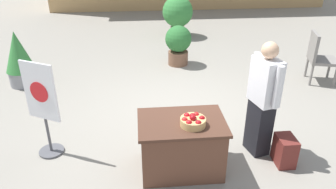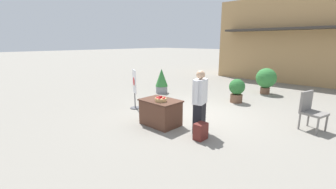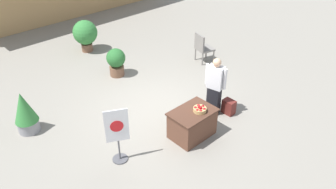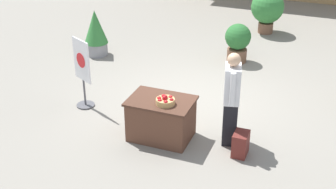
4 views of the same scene
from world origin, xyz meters
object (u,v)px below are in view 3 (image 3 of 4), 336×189
Objects in this scene: person_visitor at (215,86)px; poster_board at (118,134)px; display_table at (192,123)px; apple_basket at (200,109)px; patio_chair at (202,47)px; backpack at (229,107)px; potted_plant_near_right at (116,61)px; potted_plant_near_left at (85,33)px; potted_plant_far_right at (25,112)px.

person_visitor is 3.03m from poster_board.
apple_basket is at bearing -41.93° from display_table.
person_visitor is at bearing -117.15° from patio_chair.
backpack is 0.30× the size of poster_board.
apple_basket is 2.09m from poster_board.
patio_chair is 1.12× the size of potted_plant_near_right.
apple_basket is at bearing 7.17° from person_visitor.
potted_plant_near_left is at bearing 84.78° from apple_basket.
apple_basket is at bearing -124.13° from patio_chair.
patio_chair is (3.11, 2.70, -0.22)m from apple_basket.
person_visitor is at bearing 113.31° from poster_board.
apple_basket is 0.30× the size of patio_chair.
display_table is 1.46m from backpack.
potted_plant_far_right is (-1.10, 2.48, -0.16)m from poster_board.
display_table is at bearing 101.87° from poster_board.
potted_plant_far_right is 3.50m from potted_plant_near_right.
display_table is at bearing -45.48° from potted_plant_far_right.
poster_board is (-1.86, 0.53, 0.38)m from display_table.
potted_plant_far_right is 0.96× the size of potted_plant_near_left.
patio_chair is at bearing -24.31° from potted_plant_near_right.
display_table is at bearing -0.00° from person_visitor.
backpack is 0.35× the size of potted_plant_near_left.
apple_basket is 0.27× the size of potted_plant_near_left.
potted_plant_near_right is (0.31, 3.97, -0.29)m from apple_basket.
potted_plant_near_left is 1.27× the size of potted_plant_near_right.
backpack is 3.40m from poster_board.
apple_basket is 6.33m from potted_plant_near_left.
potted_plant_near_right is at bearing -92.54° from person_visitor.
potted_plant_far_right is at bearing -165.92° from potted_plant_near_right.
potted_plant_far_right reaches higher than patio_chair.
display_table is 6.24m from potted_plant_near_left.
apple_basket is 1.46m from backpack.
backpack is 5.36m from potted_plant_far_right.
patio_chair is at bearing -3.84° from potted_plant_far_right.
potted_plant_near_right is (2.29, 3.33, -0.23)m from poster_board.
patio_chair is at bearing 139.84° from poster_board.
potted_plant_far_right is at bearing 134.52° from display_table.
apple_basket is 0.34× the size of potted_plant_near_right.
potted_plant_near_left reaches higher than backpack.
poster_board is 2.71m from potted_plant_far_right.
apple_basket is 4.39m from potted_plant_far_right.
poster_board reaches higher than potted_plant_near_right.
patio_chair is 0.88× the size of potted_plant_near_left.
backpack is (1.45, -0.03, -0.17)m from display_table.
poster_board is 5.50m from patio_chair.
potted_plant_far_right is at bearing -168.96° from patio_chair.
potted_plant_near_right is at bearing 173.23° from poster_board.
person_visitor reaches higher than poster_board.
backpack is at bearing -34.62° from potted_plant_far_right.
person_visitor reaches higher than apple_basket.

